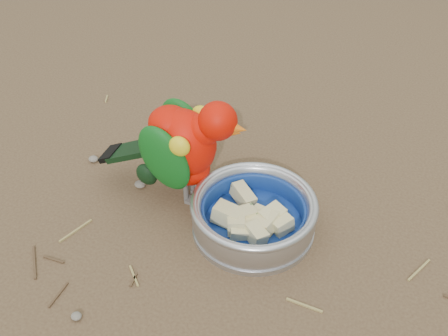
% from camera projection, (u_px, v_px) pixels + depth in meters
% --- Properties ---
extents(ground, '(60.00, 60.00, 0.00)m').
position_uv_depth(ground, '(241.00, 229.00, 0.81)').
color(ground, brown).
extents(food_bowl, '(0.20, 0.20, 0.02)m').
position_uv_depth(food_bowl, '(253.00, 225.00, 0.81)').
color(food_bowl, '#B2B2BA').
rests_on(food_bowl, ground).
extents(bowl_wall, '(0.20, 0.20, 0.04)m').
position_uv_depth(bowl_wall, '(254.00, 212.00, 0.79)').
color(bowl_wall, '#B2B2BA').
rests_on(bowl_wall, food_bowl).
extents(fruit_wedges, '(0.12, 0.12, 0.03)m').
position_uv_depth(fruit_wedges, '(254.00, 215.00, 0.80)').
color(fruit_wedges, beige).
rests_on(fruit_wedges, food_bowl).
extents(lory_parrot, '(0.25, 0.14, 0.19)m').
position_uv_depth(lory_parrot, '(184.00, 152.00, 0.82)').
color(lory_parrot, red).
rests_on(lory_parrot, ground).
extents(ground_debris, '(0.90, 0.80, 0.01)m').
position_uv_depth(ground_debris, '(271.00, 211.00, 0.84)').
color(ground_debris, '#98854A').
rests_on(ground_debris, ground).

